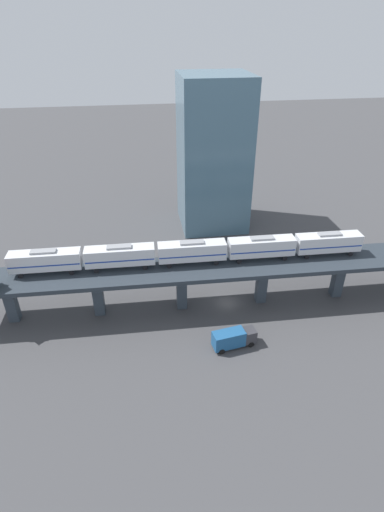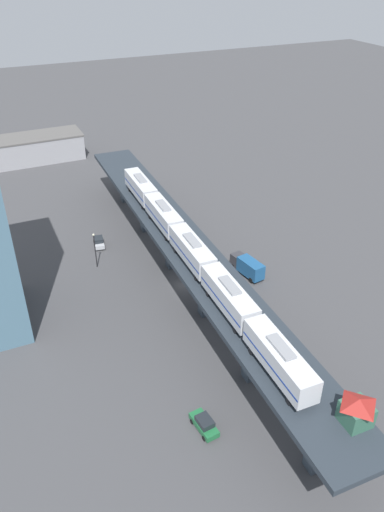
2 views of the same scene
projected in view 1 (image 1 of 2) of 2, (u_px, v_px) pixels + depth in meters
name	position (u px, v px, depth m)	size (l,w,h in m)	color
ground_plane	(226.00, 303.00, 75.68)	(400.00, 400.00, 0.00)	#424244
elevated_viaduct	(227.00, 271.00, 71.88)	(10.73, 92.18, 8.53)	#283039
subway_train	(192.00, 251.00, 70.46)	(4.41, 62.45, 4.45)	silver
street_car_silver	(303.00, 263.00, 86.12)	(2.49, 4.63, 1.89)	#B7BABF
street_car_green	(76.00, 282.00, 80.01)	(2.31, 4.57, 1.89)	#1E6638
delivery_truck	(234.00, 338.00, 64.88)	(3.38, 7.47, 3.20)	#333338
street_lamp	(269.00, 247.00, 85.55)	(0.44, 0.44, 6.94)	black
office_tower	(213.00, 155.00, 95.85)	(16.00, 16.00, 36.00)	slate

